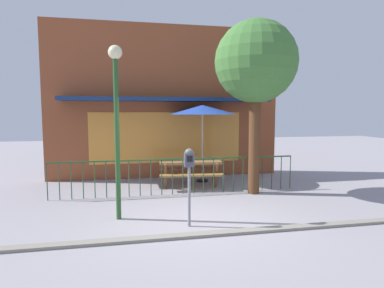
{
  "coord_description": "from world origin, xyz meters",
  "views": [
    {
      "loc": [
        -1.28,
        -6.29,
        2.2
      ],
      "look_at": [
        0.47,
        2.52,
        1.31
      ],
      "focal_mm": 30.1,
      "sensor_mm": 36.0,
      "label": 1
    }
  ],
  "objects_px": {
    "parking_meter_near": "(189,166)",
    "street_lamp": "(116,106)",
    "patio_umbrella": "(202,110)",
    "street_tree": "(256,64)",
    "picnic_table_left": "(190,166)"
  },
  "relations": [
    {
      "from": "street_lamp",
      "to": "patio_umbrella",
      "type": "bearing_deg",
      "value": 51.9
    },
    {
      "from": "patio_umbrella",
      "to": "parking_meter_near",
      "type": "height_order",
      "value": "patio_umbrella"
    },
    {
      "from": "picnic_table_left",
      "to": "street_tree",
      "type": "distance_m",
      "value": 3.44
    },
    {
      "from": "patio_umbrella",
      "to": "street_lamp",
      "type": "bearing_deg",
      "value": -128.1
    },
    {
      "from": "parking_meter_near",
      "to": "street_tree",
      "type": "distance_m",
      "value": 3.85
    },
    {
      "from": "parking_meter_near",
      "to": "picnic_table_left",
      "type": "bearing_deg",
      "value": 78.76
    },
    {
      "from": "street_tree",
      "to": "patio_umbrella",
      "type": "bearing_deg",
      "value": 120.5
    },
    {
      "from": "parking_meter_near",
      "to": "patio_umbrella",
      "type": "bearing_deg",
      "value": 73.37
    },
    {
      "from": "picnic_table_left",
      "to": "patio_umbrella",
      "type": "height_order",
      "value": "patio_umbrella"
    },
    {
      "from": "parking_meter_near",
      "to": "street_lamp",
      "type": "distance_m",
      "value": 1.91
    },
    {
      "from": "patio_umbrella",
      "to": "street_tree",
      "type": "distance_m",
      "value": 2.36
    },
    {
      "from": "picnic_table_left",
      "to": "parking_meter_near",
      "type": "height_order",
      "value": "parking_meter_near"
    },
    {
      "from": "parking_meter_near",
      "to": "street_lamp",
      "type": "xyz_separation_m",
      "value": [
        -1.35,
        0.71,
        1.16
      ]
    },
    {
      "from": "street_tree",
      "to": "street_lamp",
      "type": "relative_size",
      "value": 1.31
    },
    {
      "from": "patio_umbrella",
      "to": "street_lamp",
      "type": "height_order",
      "value": "street_lamp"
    }
  ]
}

